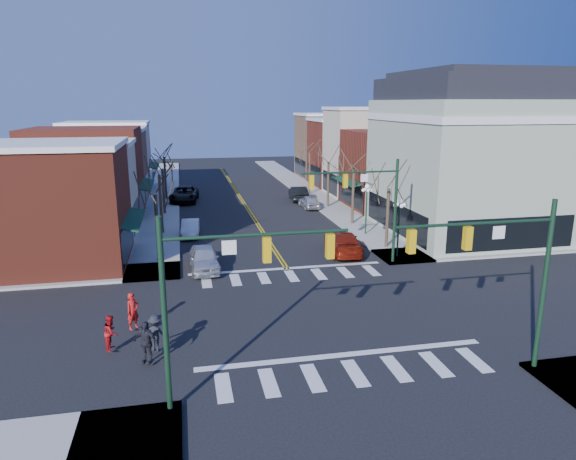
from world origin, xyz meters
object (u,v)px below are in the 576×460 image
victorian_corner (465,154)px  pedestrian_red_a (133,311)px  lamppost_midblock (367,201)px  pedestrian_dark_a (146,342)px  car_right_mid (309,202)px  car_left_near (204,258)px  pedestrian_dark_b (155,333)px  car_left_mid (190,228)px  car_right_far (298,193)px  pedestrian_red_b (111,332)px  car_left_far (184,194)px  car_right_near (343,243)px  lamppost_corner (399,218)px

victorian_corner → pedestrian_red_a: 30.15m
victorian_corner → lamppost_midblock: victorian_corner is taller
pedestrian_dark_a → car_right_mid: bearing=91.2°
car_left_near → pedestrian_dark_a: size_ratio=2.51×
lamppost_midblock → pedestrian_dark_b: bearing=-132.4°
car_left_mid → car_right_mid: bearing=40.0°
car_right_mid → car_right_far: size_ratio=0.84×
victorian_corner → pedestrian_red_a: (-25.71, -14.73, -5.60)m
victorian_corner → car_right_far: (-10.21, 17.18, -5.86)m
victorian_corner → pedestrian_red_b: (-26.48, -16.75, -5.71)m
car_left_far → lamppost_midblock: bearing=-44.9°
victorian_corner → car_right_near: 13.70m
lamppost_corner → car_left_mid: (-14.29, 9.36, -2.29)m
car_left_near → pedestrian_dark_a: pedestrian_dark_a is taller
car_right_near → pedestrian_dark_b: bearing=53.5°
car_left_far → lamppost_corner: bearing=-52.9°
victorian_corner → pedestrian_dark_b: victorian_corner is taller
victorian_corner → pedestrian_red_a: size_ratio=7.87×
car_left_near → pedestrian_red_b: bearing=-114.3°
victorian_corner → car_left_far: 30.31m
lamppost_midblock → car_left_far: (-14.60, 18.48, -2.12)m
car_right_near → pedestrian_red_a: 17.60m
pedestrian_dark_b → car_right_mid: bearing=-97.8°
car_left_mid → car_right_mid: car_right_mid is taller
car_right_far → pedestrian_red_b: (-16.27, -33.93, 0.15)m
pedestrian_red_a → pedestrian_dark_b: bearing=-107.4°
lamppost_corner → pedestrian_dark_a: bearing=-143.4°
lamppost_corner → car_right_near: lamppost_corner is taller
car_right_far → pedestrian_red_b: size_ratio=3.03×
car_left_mid → pedestrian_dark_b: bearing=-91.8°
car_left_mid → car_right_mid: 15.50m
car_right_near → pedestrian_dark_a: bearing=54.9°
car_right_near → lamppost_midblock: bearing=-118.9°
victorian_corner → pedestrian_dark_a: victorian_corner is taller
lamppost_midblock → car_right_far: bearing=96.5°
lamppost_corner → car_left_mid: lamppost_corner is taller
lamppost_corner → car_right_near: size_ratio=0.78×
pedestrian_dark_b → victorian_corner: bearing=-126.8°
lamppost_midblock → pedestrian_red_b: lamppost_midblock is taller
car_left_far → car_left_near: bearing=-80.9°
car_right_far → pedestrian_red_b: pedestrian_red_b is taller
victorian_corner → pedestrian_red_a: victorian_corner is taller
pedestrian_red_b → pedestrian_dark_b: size_ratio=0.96×
lamppost_corner → pedestrian_red_a: (-17.41, -8.73, -1.91)m
car_right_mid → car_right_far: (-0.11, 4.63, 0.10)m
lamppost_corner → car_left_near: size_ratio=0.93×
car_left_mid → car_left_far: car_left_far is taller
lamppost_midblock → car_right_near: lamppost_midblock is taller
lamppost_corner → car_left_far: (-14.60, 24.98, -2.12)m
car_left_mid → lamppost_midblock: bearing=-7.7°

